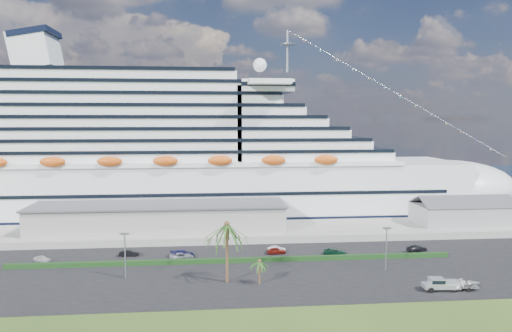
{
  "coord_description": "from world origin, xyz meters",
  "views": [
    {
      "loc": [
        -13.18,
        -80.71,
        28.5
      ],
      "look_at": [
        -2.42,
        30.0,
        18.02
      ],
      "focal_mm": 35.0,
      "sensor_mm": 36.0,
      "label": 1
    }
  ],
  "objects": [
    {
      "name": "ground",
      "position": [
        0.0,
        0.0,
        0.0
      ],
      "size": [
        420.0,
        420.0,
        0.0
      ],
      "primitive_type": "plane",
      "color": "#2D4818",
      "rests_on": "ground"
    },
    {
      "name": "asphalt_lot",
      "position": [
        0.0,
        11.0,
        0.06
      ],
      "size": [
        140.0,
        38.0,
        0.12
      ],
      "primitive_type": "cube",
      "color": "black",
      "rests_on": "ground"
    },
    {
      "name": "wharf",
      "position": [
        0.0,
        40.0,
        0.9
      ],
      "size": [
        240.0,
        20.0,
        1.8
      ],
      "primitive_type": "cube",
      "color": "gray",
      "rests_on": "ground"
    },
    {
      "name": "water",
      "position": [
        0.0,
        130.0,
        0.01
      ],
      "size": [
        420.0,
        160.0,
        0.02
      ],
      "primitive_type": "cube",
      "color": "black",
      "rests_on": "ground"
    },
    {
      "name": "cruise_ship",
      "position": [
        -21.53,
        64.0,
        16.69
      ],
      "size": [
        191.0,
        38.0,
        54.0
      ],
      "color": "silver",
      "rests_on": "ground"
    },
    {
      "name": "terminal_building",
      "position": [
        -25.0,
        40.0,
        5.01
      ],
      "size": [
        61.0,
        15.0,
        6.3
      ],
      "color": "gray",
      "rests_on": "wharf"
    },
    {
      "name": "port_shed",
      "position": [
        52.0,
        40.0,
        4.4
      ],
      "size": [
        24.0,
        12.31,
        7.37
      ],
      "color": "gray",
      "rests_on": "wharf"
    },
    {
      "name": "hedge",
      "position": [
        -8.0,
        16.0,
        0.57
      ],
      "size": [
        88.0,
        1.1,
        0.9
      ],
      "primitive_type": "cube",
      "color": "black",
      "rests_on": "asphalt_lot"
    },
    {
      "name": "lamp_post_left",
      "position": [
        -28.0,
        8.0,
        5.34
      ],
      "size": [
        1.6,
        0.35,
        8.27
      ],
      "color": "gray",
      "rests_on": "asphalt_lot"
    },
    {
      "name": "lamp_post_right",
      "position": [
        20.0,
        8.0,
        5.34
      ],
      "size": [
        1.6,
        0.35,
        8.27
      ],
      "color": "gray",
      "rests_on": "asphalt_lot"
    },
    {
      "name": "palm_tall",
      "position": [
        -10.0,
        4.0,
        9.2
      ],
      "size": [
        8.82,
        8.82,
        11.13
      ],
      "color": "#47301E",
      "rests_on": "ground"
    },
    {
      "name": "palm_short",
      "position": [
        -4.5,
        2.5,
        3.67
      ],
      "size": [
        3.53,
        3.53,
        4.56
      ],
      "color": "#47301E",
      "rests_on": "ground"
    },
    {
      "name": "parked_car_0",
      "position": [
        -46.22,
        20.11,
        0.73
      ],
      "size": [
        3.87,
        2.75,
        1.22
      ],
      "primitive_type": "imported",
      "rotation": [
        0.0,
        0.0,
        1.16
      ],
      "color": "silver",
      "rests_on": "asphalt_lot"
    },
    {
      "name": "parked_car_1",
      "position": [
        -29.64,
        22.79,
        0.8
      ],
      "size": [
        4.14,
        1.52,
        1.36
      ],
      "primitive_type": "imported",
      "rotation": [
        0.0,
        0.0,
        1.55
      ],
      "color": "black",
      "rests_on": "asphalt_lot"
    },
    {
      "name": "parked_car_2",
      "position": [
        -18.66,
        19.1,
        0.8
      ],
      "size": [
        5.18,
        3.07,
        1.35
      ],
      "primitive_type": "imported",
      "rotation": [
        0.0,
        0.0,
        1.75
      ],
      "color": "#97999F",
      "rests_on": "asphalt_lot"
    },
    {
      "name": "parked_car_3",
      "position": [
        -18.54,
        21.16,
        0.83
      ],
      "size": [
        5.05,
        2.49,
        1.41
      ],
      "primitive_type": "imported",
      "rotation": [
        0.0,
        0.0,
        1.46
      ],
      "color": "#141648",
      "rests_on": "asphalt_lot"
    },
    {
      "name": "parked_car_4",
      "position": [
        1.07,
        21.49,
        0.81
      ],
      "size": [
        4.19,
        2.04,
        1.38
      ],
      "primitive_type": "imported",
      "rotation": [
        0.0,
        0.0,
        1.68
      ],
      "color": "maroon",
      "rests_on": "asphalt_lot"
    },
    {
      "name": "parked_car_5",
      "position": [
        1.31,
        22.75,
        0.76
      ],
      "size": [
        4.02,
        1.76,
        1.28
      ],
      "primitive_type": "imported",
      "rotation": [
        0.0,
        0.0,
        1.46
      ],
      "color": "silver",
      "rests_on": "asphalt_lot"
    },
    {
      "name": "parked_car_6",
      "position": [
        13.2,
        19.44,
        0.78
      ],
      "size": [
        5.23,
        3.57,
        1.33
      ],
      "primitive_type": "imported",
      "rotation": [
        0.0,
        0.0,
        1.26
      ],
      "color": "#0C3120",
      "rests_on": "asphalt_lot"
    },
    {
      "name": "parked_car_7",
      "position": [
        31.45,
        20.51,
        0.82
      ],
      "size": [
        5.24,
        3.55,
        1.41
      ],
      "primitive_type": "imported",
      "rotation": [
        0.0,
        0.0,
        1.93
      ],
      "color": "black",
      "rests_on": "asphalt_lot"
    },
    {
      "name": "pickup_truck",
      "position": [
        25.08,
        -3.51,
        1.28
      ],
      "size": [
        6.14,
        2.67,
        2.11
      ],
      "color": "black",
      "rests_on": "asphalt_lot"
    },
    {
      "name": "boat_trailer",
      "position": [
        29.02,
        -3.75,
        1.29
      ],
      "size": [
        6.3,
        4.52,
        1.76
      ],
      "color": "gray",
      "rests_on": "asphalt_lot"
    }
  ]
}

